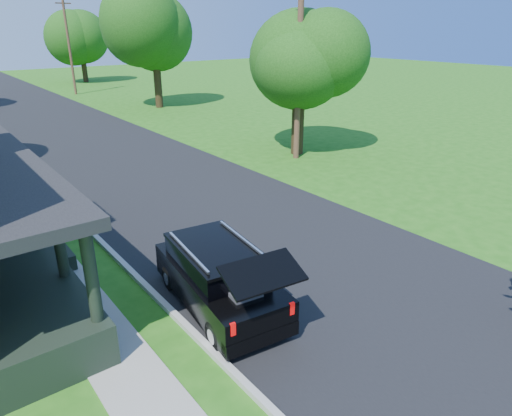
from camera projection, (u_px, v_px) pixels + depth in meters
ground at (356, 291)px, 11.22m from camera, size 140.00×140.00×0.00m
street at (86, 140)px, 25.96m from camera, size 8.00×120.00×0.02m
curb at (8, 151)px, 23.68m from camera, size 0.15×120.00×0.12m
black_suv at (219, 277)px, 10.34m from camera, size 2.14×4.46×2.00m
tree_right_near at (299, 53)px, 21.50m from camera, size 5.42×5.09×7.43m
tree_right_mid at (152, 20)px, 33.89m from camera, size 7.43×7.17×9.56m
tree_right_far at (79, 32)px, 50.38m from camera, size 7.00×7.18×8.34m
utility_pole_near at (299, 58)px, 20.75m from camera, size 1.70×0.30×9.07m
utility_pole_far at (69, 46)px, 41.50m from camera, size 1.41×0.27×8.41m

